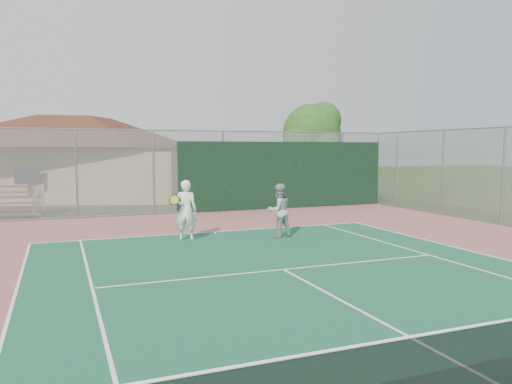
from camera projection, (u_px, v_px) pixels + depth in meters
The scene contains 6 objects.
back_fence at pixel (225, 173), 21.68m from camera, with size 20.08×0.11×3.53m.
side_fence_right at pixel (443, 173), 20.43m from camera, with size 0.08×9.00×3.50m.
clubhouse at pixel (76, 149), 27.61m from camera, with size 14.35×11.75×5.34m.
tree at pixel (313, 135), 27.74m from camera, with size 3.81×3.61×5.32m.
player_white_front at pixel (186, 210), 14.84m from camera, with size 0.96×0.66×1.80m.
player_grey_back at pixel (279, 211), 15.30m from camera, with size 0.89×0.74×1.65m.
Camera 1 is at (-4.66, -3.65, 2.75)m, focal length 35.00 mm.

